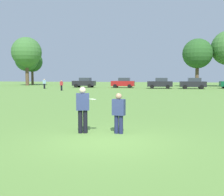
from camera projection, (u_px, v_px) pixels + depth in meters
name	position (u px, v px, depth m)	size (l,w,h in m)	color
ground_plane	(106.00, 141.00, 8.66)	(179.82, 179.82, 0.00)	#608C3D
player_thrower	(83.00, 107.00, 9.78)	(0.53, 0.41, 1.68)	black
player_defender	(119.00, 111.00, 9.71)	(0.47, 0.30, 1.46)	#1E234C
frisbee	(93.00, 99.00, 9.69)	(0.27, 0.27, 0.07)	white
parked_car_near_left	(84.00, 82.00, 50.67)	(4.28, 2.37, 1.82)	black
parked_car_mid_left	(123.00, 83.00, 49.11)	(4.28, 2.37, 1.82)	maroon
parked_car_center	(160.00, 83.00, 46.10)	(4.28, 2.37, 1.82)	black
parked_car_mid_right	(193.00, 83.00, 44.83)	(4.28, 2.37, 1.82)	black
bystander_sideline_watcher	(44.00, 83.00, 45.35)	(0.42, 0.52, 1.66)	black
bystander_far_jogger	(61.00, 85.00, 39.27)	(0.39, 0.48, 1.52)	black
tree_west_oak	(32.00, 62.00, 66.73)	(5.09, 5.09, 8.27)	brown
tree_west_maple	(27.00, 60.00, 62.65)	(5.26, 5.26, 8.54)	brown
tree_center_elm	(27.00, 52.00, 61.14)	(6.72, 6.72, 10.92)	brown
tree_east_birch	(198.00, 54.00, 52.98)	(5.82, 5.82, 9.46)	brown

